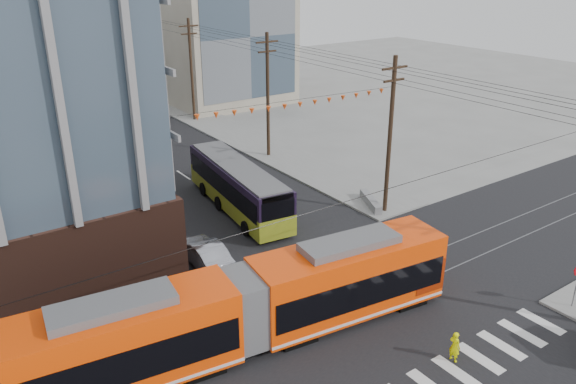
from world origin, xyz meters
name	(u,v)px	position (x,y,z in m)	size (l,w,h in m)	color
ground	(418,331)	(0.00, 0.00, 0.00)	(160.00, 160.00, 0.00)	slate
bg_bldg_ne_near	(220,35)	(16.00, 48.00, 8.00)	(14.00, 14.00, 16.00)	gray
bg_bldg_ne_far	(168,28)	(18.00, 68.00, 7.00)	(16.00, 16.00, 14.00)	#8C99A5
utility_pole_far	(139,53)	(8.50, 56.00, 5.50)	(0.30, 0.30, 11.00)	black
streetcar	(244,310)	(-7.42, 3.82, 2.04)	(21.16, 2.98, 4.08)	#FE3F05
city_bus	(238,187)	(0.28, 17.45, 1.74)	(2.66, 12.27, 3.48)	black
parked_car_silver	(205,253)	(-5.41, 11.66, 0.78)	(1.65, 4.73, 1.56)	#9395A0
parked_car_white	(167,229)	(-5.79, 16.21, 0.63)	(1.78, 4.37, 1.27)	silver
parked_car_grey	(125,196)	(-6.07, 22.95, 0.67)	(2.24, 4.86, 1.35)	#474D52
pedestrian	(455,346)	(-0.29, -2.38, 0.76)	(0.55, 0.36, 1.51)	#F8FF01
stop_sign	(576,287)	(7.96, -3.22, 1.25)	(0.76, 0.76, 2.49)	red
jersey_barrier	(371,202)	(8.30, 12.25, 0.36)	(0.80, 3.56, 0.71)	gray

